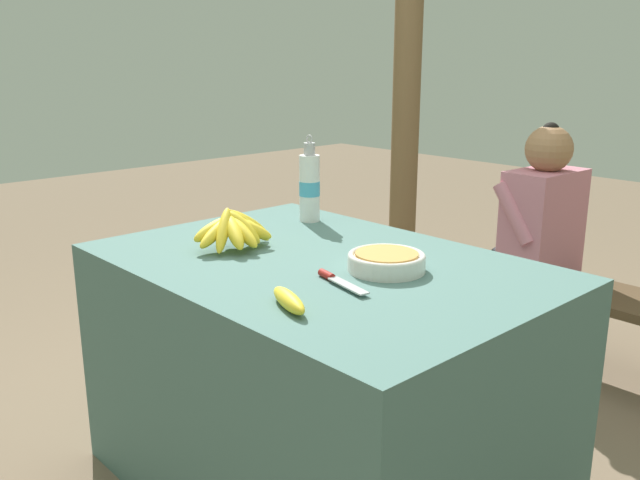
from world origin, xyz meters
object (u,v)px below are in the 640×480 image
wooden_bench (578,299)px  seated_vendor (532,229)px  water_bottle (310,187)px  serving_bowl (386,261)px  knife (335,279)px  loose_banana_front (289,300)px  support_post_near (408,41)px  banana_bunch_ripe (235,228)px

wooden_bench → seated_vendor: 0.34m
water_bottle → seated_vendor: 1.05m
serving_bowl → seated_vendor: bearing=101.9°
serving_bowl → seated_vendor: size_ratio=0.20×
knife → wooden_bench: size_ratio=0.12×
loose_banana_front → support_post_near: bearing=123.8°
banana_bunch_ripe → loose_banana_front: 0.53m
banana_bunch_ripe → seated_vendor: (0.20, 1.36, -0.20)m
knife → seated_vendor: seated_vendor is taller
serving_bowl → support_post_near: 2.07m
support_post_near → serving_bowl: bearing=-51.1°
water_bottle → wooden_bench: 1.24m
knife → banana_bunch_ripe: bearing=-168.7°
knife → seated_vendor: size_ratio=0.20×
wooden_bench → seated_vendor: seated_vendor is taller
serving_bowl → seated_vendor: (-0.25, 1.20, -0.17)m
serving_bowl → knife: 0.17m
serving_bowl → water_bottle: size_ratio=0.70×
loose_banana_front → support_post_near: size_ratio=0.06×
wooden_bench → loose_banana_front: bearing=-87.2°
loose_banana_front → knife: size_ratio=0.85×
seated_vendor → support_post_near: bearing=-16.7°
wooden_bench → support_post_near: bearing=165.4°
water_bottle → wooden_bench: (0.52, 1.00, -0.52)m
loose_banana_front → wooden_bench: (-0.08, 1.60, -0.42)m
water_bottle → banana_bunch_ripe: bearing=-74.4°
seated_vendor → support_post_near: 1.30m
loose_banana_front → wooden_bench: loose_banana_front is taller
wooden_bench → knife: bearing=-89.2°
banana_bunch_ripe → support_post_near: support_post_near is taller
seated_vendor → support_post_near: support_post_near is taller
banana_bunch_ripe → wooden_bench: size_ratio=0.17×
wooden_bench → support_post_near: size_ratio=0.62×
serving_bowl → water_bottle: (-0.56, 0.23, 0.09)m
loose_banana_front → serving_bowl: bearing=95.8°
banana_bunch_ripe → wooden_bench: (0.41, 1.39, -0.46)m
knife → wooden_bench: bearing=102.4°
water_bottle → support_post_near: (-0.68, 1.31, 0.51)m
water_bottle → loose_banana_front: (0.60, -0.60, -0.10)m
wooden_bench → banana_bunch_ripe: bearing=-106.4°
knife → support_post_near: support_post_near is taller
knife → support_post_near: 2.19m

